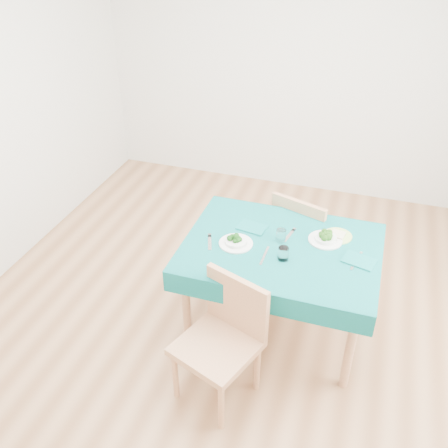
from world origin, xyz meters
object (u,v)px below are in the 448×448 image
(chair_near, at_px, (216,330))
(bowl_far, at_px, (326,236))
(chair_far, at_px, (309,220))
(side_plate, at_px, (338,236))
(table, at_px, (278,288))
(bowl_near, at_px, (236,240))

(chair_near, relative_size, bowl_far, 4.81)
(chair_far, height_order, side_plate, chair_far)
(bowl_far, distance_m, side_plate, 0.12)
(table, relative_size, chair_near, 1.17)
(table, xyz_separation_m, bowl_near, (-0.31, -0.07, 0.42))
(chair_far, distance_m, bowl_far, 0.60)
(chair_far, xyz_separation_m, bowl_far, (0.19, -0.52, 0.22))
(table, height_order, chair_far, chair_far)
(chair_near, height_order, bowl_far, chair_near)
(table, height_order, chair_near, chair_near)
(bowl_far, bearing_deg, chair_near, -119.93)
(chair_far, xyz_separation_m, side_plate, (0.26, -0.44, 0.19))
(chair_far, bearing_deg, chair_near, 95.72)
(bowl_near, bearing_deg, bowl_far, 21.82)
(table, relative_size, chair_far, 1.17)
(chair_near, relative_size, side_plate, 5.68)
(table, distance_m, bowl_near, 0.52)
(bowl_near, height_order, bowl_far, same)
(bowl_near, bearing_deg, table, 13.08)
(table, distance_m, bowl_far, 0.52)
(chair_near, relative_size, bowl_near, 4.84)
(table, xyz_separation_m, chair_far, (0.09, 0.68, 0.19))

